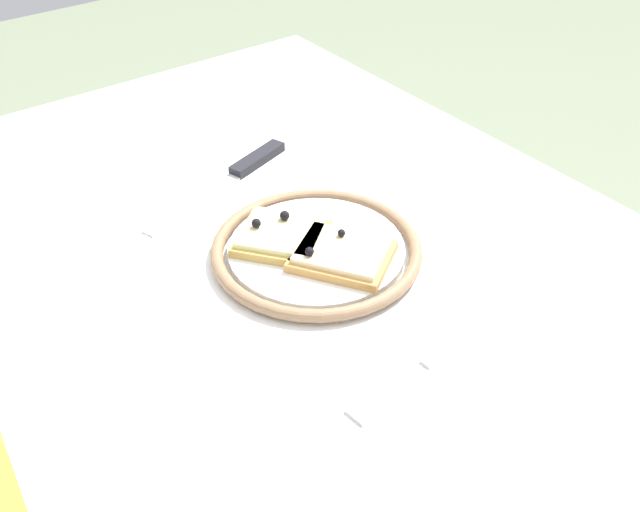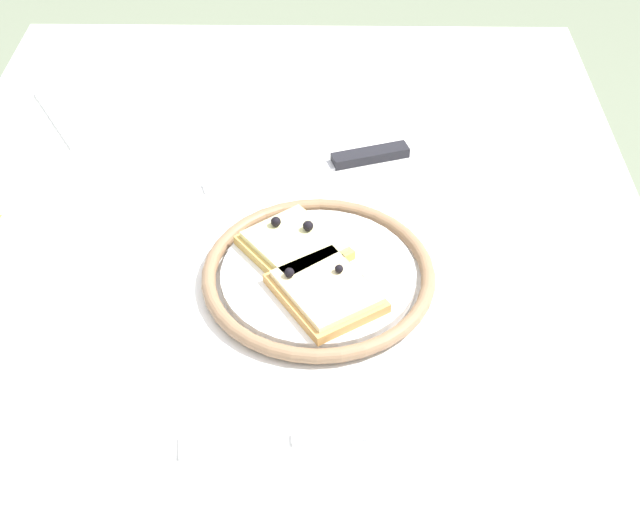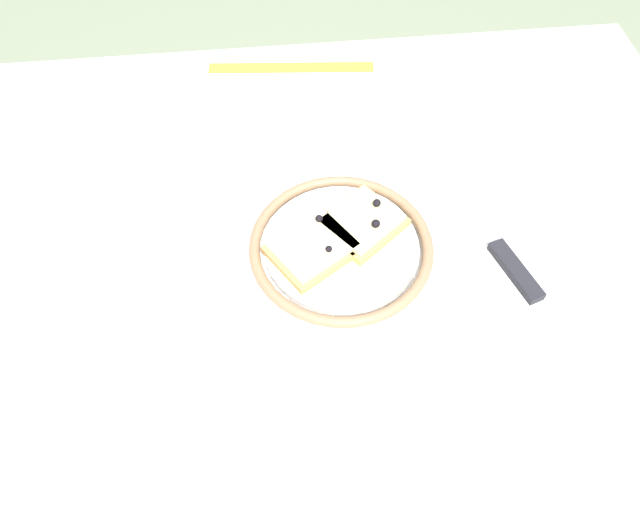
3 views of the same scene
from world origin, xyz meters
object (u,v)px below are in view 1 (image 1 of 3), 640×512
plate (316,250)px  pizza_slice_near (282,236)px  dining_table (319,350)px  pizza_slice_far (342,254)px  knife (241,170)px  fork (429,361)px

plate → pizza_slice_near: pizza_slice_near is taller
dining_table → pizza_slice_near: 0.13m
pizza_slice_far → knife: 0.23m
plate → dining_table: bearing=145.7°
pizza_slice_near → knife: bearing=-17.0°
fork → dining_table: bearing=10.5°
dining_table → pizza_slice_far: bearing=-66.5°
plate → pizza_slice_far: bearing=-168.1°
pizza_slice_near → pizza_slice_far: bearing=-153.4°
plate → knife: size_ratio=0.97×
fork → plate: bearing=-3.7°
plate → fork: bearing=176.3°
plate → knife: bearing=-7.5°
plate → pizza_slice_far: 0.04m
dining_table → plate: (0.05, -0.04, 0.08)m
dining_table → knife: (0.25, -0.06, 0.08)m
pizza_slice_near → pizza_slice_far: pizza_slice_near is taller
pizza_slice_far → knife: pizza_slice_far is taller
pizza_slice_far → knife: size_ratio=0.54×
dining_table → fork: fork is taller
dining_table → fork: (-0.13, -0.02, 0.08)m
pizza_slice_far → dining_table: bearing=113.5°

